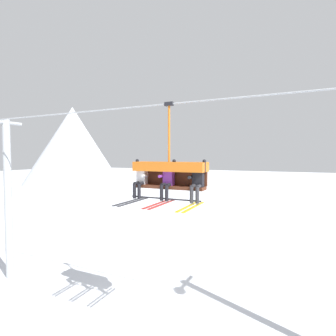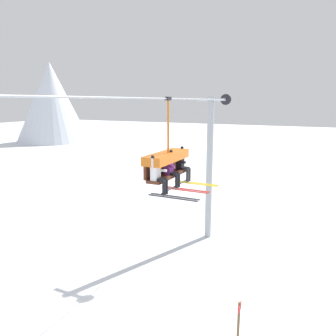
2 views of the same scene
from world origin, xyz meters
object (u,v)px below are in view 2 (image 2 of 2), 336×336
skier_black (183,164)px  lift_tower_far (210,165)px  chairlift_chair (166,161)px  skier_purple (172,169)px  skier_white (159,175)px  trail_sign (239,322)px

skier_black → lift_tower_far: bearing=8.8°
chairlift_chair → skier_purple: size_ratio=1.79×
skier_white → trail_sign: skier_white is taller
lift_tower_far → trail_sign: (-7.91, -3.67, -3.28)m
lift_tower_far → skier_white: lift_tower_far is taller
skier_purple → trail_sign: (-0.94, -2.74, -4.47)m
skier_purple → skier_black: (0.98, 0.00, 0.00)m
chairlift_chair → lift_tower_far: bearing=5.8°
lift_tower_far → skier_purple: lift_tower_far is taller
lift_tower_far → skier_black: 6.17m
skier_purple → skier_black: 0.98m
chairlift_chair → skier_purple: chairlift_chair is taller
chairlift_chair → skier_white: bearing=-167.8°
chairlift_chair → skier_white: (-0.99, -0.21, -0.28)m
trail_sign → lift_tower_far: bearing=24.9°
skier_purple → trail_sign: size_ratio=1.06×
chairlift_chair → skier_black: 1.05m
skier_black → skier_purple: bearing=180.0°
skier_white → skier_black: same height
trail_sign → skier_white: bearing=91.1°
skier_purple → skier_white: bearing=180.0°
chairlift_chair → skier_black: bearing=-12.2°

